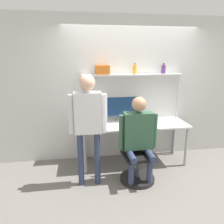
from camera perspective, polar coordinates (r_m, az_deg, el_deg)
The scene contains 13 objects.
ground_plane at distance 4.01m, azimuth 6.82°, elevation -15.12°, with size 12.00×12.00×0.00m, color slate.
wall_back at distance 4.23m, azimuth 4.75°, elevation 5.95°, with size 8.00×0.06×2.70m.
desk at distance 4.04m, azimuth 5.76°, elevation -4.10°, with size 1.95×0.67×0.77m.
shelf_unit at distance 4.08m, azimuth 5.28°, elevation 6.43°, with size 1.85×0.23×1.65m.
monitor at distance 4.07m, azimuth 2.92°, elevation 1.14°, with size 0.62×0.18×0.48m.
laptop at distance 3.88m, azimuth 5.68°, elevation -2.76°, with size 0.33×0.22×0.22m.
cell_phone at distance 3.95m, azimuth 9.87°, elevation -3.46°, with size 0.07×0.15×0.01m.
office_chair at distance 3.66m, azimuth 6.50°, elevation -13.18°, with size 0.56×0.56×0.92m.
person_seated at distance 3.41m, azimuth 7.00°, elevation -5.51°, with size 0.62×0.47×1.38m.
person_standing at distance 3.22m, azimuth -6.32°, elevation -1.22°, with size 0.56×0.23×1.72m.
bottle_purple at distance 4.23m, azimuth 13.27°, elevation 10.83°, with size 0.08×0.08×0.19m.
bottle_amber at distance 4.05m, azimuth 5.95°, elevation 10.99°, with size 0.08×0.08×0.19m.
storage_box at distance 3.95m, azimuth -2.50°, elevation 10.96°, with size 0.24×0.21×0.16m.
Camera 1 is at (-0.99, -3.35, 1.98)m, focal length 35.00 mm.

